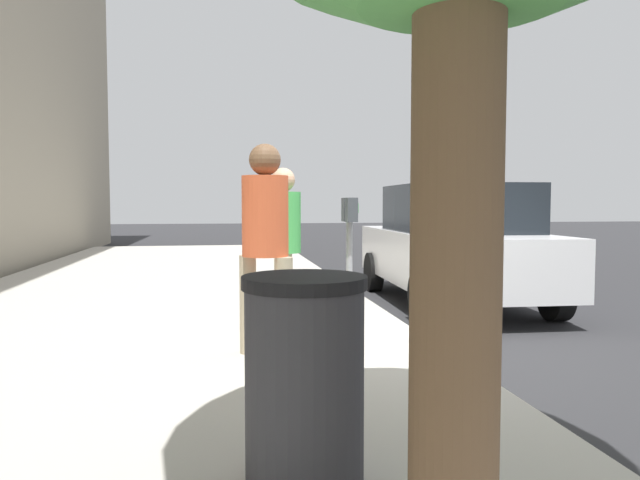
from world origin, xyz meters
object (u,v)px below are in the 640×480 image
(parked_sedan_near, at_px, (453,244))
(trash_bin, at_px, (305,382))
(parking_meter, at_px, (350,234))
(pedestrian_bystander, at_px, (265,230))
(pedestrian_at_meter, at_px, (283,235))

(parked_sedan_near, bearing_deg, trash_bin, 152.03)
(parking_meter, relative_size, trash_bin, 1.40)
(parking_meter, bearing_deg, pedestrian_bystander, 138.77)
(parking_meter, distance_m, pedestrian_bystander, 1.52)
(parking_meter, height_order, trash_bin, parking_meter)
(pedestrian_at_meter, height_order, pedestrian_bystander, pedestrian_bystander)
(pedestrian_at_meter, bearing_deg, pedestrian_bystander, -90.81)
(pedestrian_bystander, bearing_deg, parked_sedan_near, -0.78)
(pedestrian_at_meter, relative_size, pedestrian_bystander, 0.93)
(parking_meter, height_order, pedestrian_bystander, pedestrian_bystander)
(parking_meter, distance_m, parked_sedan_near, 2.86)
(pedestrian_at_meter, bearing_deg, trash_bin, -81.68)
(parking_meter, relative_size, parked_sedan_near, 0.32)
(parking_meter, xyz_separation_m, parked_sedan_near, (2.03, -2.00, -0.27))
(trash_bin, bearing_deg, parked_sedan_near, -27.97)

